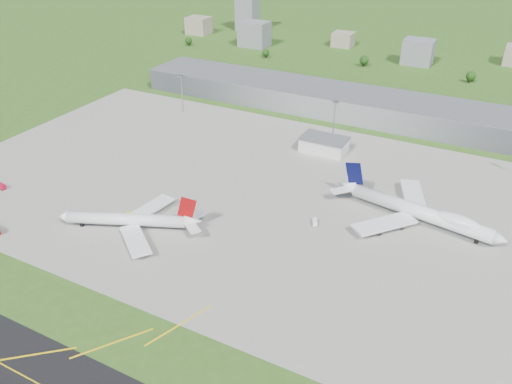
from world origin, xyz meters
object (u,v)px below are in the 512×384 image
at_px(crash_tender, 1,186).
at_px(tug_yellow, 131,215).
at_px(van_white_near, 315,222).
at_px(van_white_far, 419,212).
at_px(airliner_red_twin, 132,220).
at_px(airliner_blue_quad, 420,212).

relative_size(crash_tender, tug_yellow, 1.28).
bearing_deg(tug_yellow, van_white_near, -12.80).
distance_m(crash_tender, van_white_near, 160.74).
distance_m(crash_tender, tug_yellow, 76.35).
bearing_deg(van_white_near, van_white_far, -76.39).
xyz_separation_m(airliner_red_twin, van_white_near, (71.49, 40.93, -3.55)).
bearing_deg(tug_yellow, airliner_red_twin, -80.96).
distance_m(crash_tender, van_white_far, 208.96).
bearing_deg(airliner_blue_quad, crash_tender, -150.66).
relative_size(airliner_blue_quad, crash_tender, 13.81).
bearing_deg(airliner_red_twin, tug_yellow, -68.12).
xyz_separation_m(airliner_red_twin, crash_tender, (-83.28, -2.45, -3.33)).
distance_m(airliner_red_twin, van_white_far, 133.21).
bearing_deg(crash_tender, airliner_blue_quad, 25.84).
height_order(tug_yellow, van_white_far, van_white_far).
bearing_deg(airliner_red_twin, crash_tender, -21.05).
relative_size(tug_yellow, van_white_near, 0.87).
height_order(airliner_blue_quad, crash_tender, airliner_blue_quad).
bearing_deg(crash_tender, airliner_red_twin, 8.76).
height_order(airliner_blue_quad, van_white_far, airliner_blue_quad).
height_order(airliner_red_twin, van_white_far, airliner_red_twin).
relative_size(airliner_red_twin, crash_tender, 10.93).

